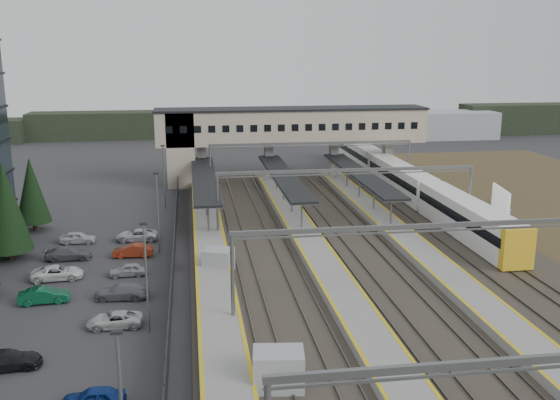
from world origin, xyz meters
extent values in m
plane|color=#2B2B2D|center=(0.00, 0.00, 0.00)|extent=(220.00, 220.00, 0.00)
cylinder|color=black|center=(-22.00, 10.00, 0.60)|extent=(0.44, 0.44, 1.20)
cone|color=black|center=(-22.00, 10.00, 5.25)|extent=(4.42, 4.42, 8.50)
cylinder|color=black|center=(-22.00, 20.00, 0.60)|extent=(0.44, 0.44, 1.20)
cone|color=black|center=(-22.00, 20.00, 4.60)|extent=(3.74, 3.74, 7.20)
imported|color=black|center=(-16.50, -12.10, 0.61)|extent=(4.36, 2.14, 1.22)
imported|color=#0B4C2D|center=(-16.50, -1.50, 0.64)|extent=(3.99, 1.72, 1.28)
imported|color=silver|center=(-16.50, 3.80, 0.61)|extent=(4.58, 2.43, 1.23)
imported|color=#4E5055|center=(-16.50, 9.10, 0.63)|extent=(4.40, 1.96, 1.25)
imported|color=silver|center=(-16.50, 14.40, 0.62)|extent=(3.67, 1.57, 1.23)
imported|color=navy|center=(-10.50, -17.40, 0.60)|extent=(3.59, 1.61, 1.20)
imported|color=silver|center=(-10.50, -6.80, 0.56)|extent=(4.03, 1.88, 1.12)
imported|color=slate|center=(-10.50, -1.50, 0.63)|extent=(4.50, 2.17, 1.26)
imported|color=#98979C|center=(-10.50, 3.80, 0.57)|extent=(3.42, 1.53, 1.14)
imported|color=maroon|center=(-10.50, 9.10, 0.64)|extent=(3.94, 1.61, 1.27)
imported|color=silver|center=(-10.50, 14.40, 0.61)|extent=(4.56, 2.36, 1.23)
cube|color=black|center=(-8.00, -25.00, 8.00)|extent=(0.50, 0.25, 0.15)
cylinder|color=slate|center=(-8.00, -8.00, 4.00)|extent=(0.16, 0.16, 8.00)
cube|color=black|center=(-8.00, -8.00, 8.00)|extent=(0.50, 0.25, 0.15)
cylinder|color=slate|center=(-8.00, 10.00, 4.00)|extent=(0.16, 0.16, 8.00)
cube|color=black|center=(-8.00, 10.00, 8.00)|extent=(0.50, 0.25, 0.15)
cylinder|color=slate|center=(-8.00, 28.00, 4.00)|extent=(0.16, 0.16, 8.00)
cube|color=black|center=(-8.00, 28.00, 8.00)|extent=(0.50, 0.25, 0.15)
cube|color=#26282B|center=(-6.50, 5.00, 1.00)|extent=(0.08, 90.00, 2.00)
cube|color=#9C9EA1|center=(0.01, -17.03, 1.24)|extent=(3.21, 2.52, 2.48)
cube|color=#9C9EA1|center=(-2.50, 3.20, 1.14)|extent=(3.07, 2.83, 2.29)
cube|color=#322D26|center=(12.00, 5.00, 0.10)|extent=(34.00, 90.00, 0.20)
cube|color=#59544C|center=(-0.72, 5.00, 0.28)|extent=(0.08, 90.00, 0.14)
cube|color=#59544C|center=(0.72, 5.00, 0.28)|extent=(0.08, 90.00, 0.14)
cube|color=#59544C|center=(3.28, 5.00, 0.28)|extent=(0.08, 90.00, 0.14)
cube|color=#59544C|center=(4.72, 5.00, 0.28)|extent=(0.08, 90.00, 0.14)
cube|color=#59544C|center=(9.28, 5.00, 0.28)|extent=(0.08, 90.00, 0.14)
cube|color=#59544C|center=(10.72, 5.00, 0.28)|extent=(0.08, 90.00, 0.14)
cube|color=#59544C|center=(13.28, 5.00, 0.28)|extent=(0.08, 90.00, 0.14)
cube|color=#59544C|center=(14.72, 5.00, 0.28)|extent=(0.08, 90.00, 0.14)
cube|color=#59544C|center=(19.28, 5.00, 0.28)|extent=(0.08, 90.00, 0.14)
cube|color=#59544C|center=(20.72, 5.00, 0.28)|extent=(0.08, 90.00, 0.14)
cube|color=#59544C|center=(23.28, 5.00, 0.28)|extent=(0.08, 90.00, 0.14)
cube|color=#59544C|center=(24.72, 5.00, 0.28)|extent=(0.08, 90.00, 0.14)
cube|color=gray|center=(-3.00, 5.00, 0.45)|extent=(3.20, 82.00, 0.90)
cube|color=gold|center=(-4.45, 5.00, 0.91)|extent=(0.25, 82.00, 0.02)
cube|color=gold|center=(-1.55, 5.00, 0.91)|extent=(0.25, 82.00, 0.02)
cube|color=gray|center=(7.00, 5.00, 0.45)|extent=(3.20, 82.00, 0.90)
cube|color=gold|center=(5.55, 5.00, 0.91)|extent=(0.25, 82.00, 0.02)
cube|color=gold|center=(8.45, 5.00, 0.91)|extent=(0.25, 82.00, 0.02)
cube|color=gray|center=(17.00, 5.00, 0.45)|extent=(3.20, 82.00, 0.90)
cube|color=gold|center=(15.55, 5.00, 0.91)|extent=(0.25, 82.00, 0.02)
cube|color=gold|center=(18.45, 5.00, 0.91)|extent=(0.25, 82.00, 0.02)
cube|color=black|center=(-3.00, 27.00, 4.00)|extent=(3.00, 30.00, 0.25)
cube|color=slate|center=(-3.00, 27.00, 3.85)|extent=(3.10, 30.00, 0.12)
cylinder|color=slate|center=(-3.00, 14.00, 2.40)|extent=(0.20, 0.20, 3.10)
cylinder|color=slate|center=(-3.00, 20.50, 2.40)|extent=(0.20, 0.20, 3.10)
cylinder|color=slate|center=(-3.00, 27.00, 2.40)|extent=(0.20, 0.20, 3.10)
cylinder|color=slate|center=(-3.00, 33.50, 2.40)|extent=(0.20, 0.20, 3.10)
cylinder|color=slate|center=(-3.00, 40.00, 2.40)|extent=(0.20, 0.20, 3.10)
cube|color=black|center=(7.00, 27.00, 4.00)|extent=(3.00, 30.00, 0.25)
cube|color=slate|center=(7.00, 27.00, 3.85)|extent=(3.10, 30.00, 0.12)
cylinder|color=slate|center=(7.00, 14.00, 2.40)|extent=(0.20, 0.20, 3.10)
cylinder|color=slate|center=(7.00, 20.50, 2.40)|extent=(0.20, 0.20, 3.10)
cylinder|color=slate|center=(7.00, 27.00, 2.40)|extent=(0.20, 0.20, 3.10)
cylinder|color=slate|center=(7.00, 33.50, 2.40)|extent=(0.20, 0.20, 3.10)
cylinder|color=slate|center=(7.00, 40.00, 2.40)|extent=(0.20, 0.20, 3.10)
cube|color=black|center=(17.00, 27.00, 4.00)|extent=(3.00, 30.00, 0.25)
cube|color=slate|center=(17.00, 27.00, 3.85)|extent=(3.10, 30.00, 0.12)
cylinder|color=slate|center=(17.00, 14.00, 2.40)|extent=(0.20, 0.20, 3.10)
cylinder|color=slate|center=(17.00, 20.50, 2.40)|extent=(0.20, 0.20, 3.10)
cylinder|color=slate|center=(17.00, 27.00, 2.40)|extent=(0.20, 0.20, 3.10)
cylinder|color=slate|center=(17.00, 33.50, 2.40)|extent=(0.20, 0.20, 3.10)
cylinder|color=slate|center=(17.00, 40.00, 2.40)|extent=(0.20, 0.20, 3.10)
cube|color=beige|center=(10.50, 42.00, 8.50)|extent=(40.00, 6.00, 5.00)
cube|color=black|center=(10.50, 42.00, 11.05)|extent=(40.40, 6.40, 0.30)
cube|color=beige|center=(-6.00, 42.00, 5.50)|extent=(4.00, 6.00, 11.00)
cube|color=black|center=(-7.50, 38.98, 8.60)|extent=(1.00, 0.06, 1.00)
cube|color=black|center=(-5.50, 38.98, 8.60)|extent=(1.00, 0.06, 1.00)
cube|color=black|center=(-3.50, 38.98, 8.60)|extent=(1.00, 0.06, 1.00)
cube|color=black|center=(-1.50, 38.98, 8.60)|extent=(1.00, 0.06, 1.00)
cube|color=black|center=(0.50, 38.98, 8.60)|extent=(1.00, 0.06, 1.00)
cube|color=black|center=(2.50, 38.98, 8.60)|extent=(1.00, 0.06, 1.00)
cube|color=black|center=(4.50, 38.98, 8.60)|extent=(1.00, 0.06, 1.00)
cube|color=black|center=(6.50, 38.98, 8.60)|extent=(1.00, 0.06, 1.00)
cube|color=black|center=(8.50, 38.98, 8.60)|extent=(1.00, 0.06, 1.00)
cube|color=black|center=(10.50, 38.98, 8.60)|extent=(1.00, 0.06, 1.00)
cube|color=black|center=(12.50, 38.98, 8.60)|extent=(1.00, 0.06, 1.00)
cube|color=black|center=(14.50, 38.98, 8.60)|extent=(1.00, 0.06, 1.00)
cube|color=black|center=(16.50, 38.98, 8.60)|extent=(1.00, 0.06, 1.00)
cube|color=black|center=(18.50, 38.98, 8.60)|extent=(1.00, 0.06, 1.00)
cube|color=black|center=(20.50, 38.98, 8.60)|extent=(1.00, 0.06, 1.00)
cube|color=black|center=(22.50, 38.98, 8.60)|extent=(1.00, 0.06, 1.00)
cube|color=black|center=(24.50, 38.98, 8.60)|extent=(1.00, 0.06, 1.00)
cube|color=black|center=(26.50, 38.98, 8.60)|extent=(1.00, 0.06, 1.00)
cube|color=black|center=(28.50, 38.98, 8.60)|extent=(1.00, 0.06, 1.00)
cube|color=gray|center=(-4.50, 42.00, 3.00)|extent=(1.20, 1.60, 6.00)
cube|color=gray|center=(-3.00, 42.00, 3.00)|extent=(1.20, 1.60, 6.00)
cube|color=gray|center=(7.00, 42.00, 3.00)|extent=(1.20, 1.60, 6.00)
cube|color=gray|center=(17.00, 42.00, 3.00)|extent=(1.20, 1.60, 6.00)
cube|color=gray|center=(25.50, 42.00, 3.00)|extent=(1.20, 1.60, 6.00)
cylinder|color=slate|center=(-2.00, -8.00, 3.50)|extent=(0.28, 0.28, 7.00)
cube|color=slate|center=(12.00, -8.00, 7.00)|extent=(28.40, 0.25, 0.35)
cube|color=slate|center=(12.00, -8.00, 6.60)|extent=(28.40, 0.12, 0.12)
cylinder|color=slate|center=(-2.00, 14.00, 3.50)|extent=(0.28, 0.28, 7.00)
cylinder|color=slate|center=(26.00, 14.00, 3.50)|extent=(0.28, 0.28, 7.00)
cube|color=slate|center=(12.00, 14.00, 7.00)|extent=(28.40, 0.25, 0.35)
cube|color=slate|center=(12.00, 14.00, 6.60)|extent=(28.40, 0.12, 0.12)
cylinder|color=slate|center=(-2.00, 34.00, 3.50)|extent=(0.28, 0.28, 7.00)
cylinder|color=slate|center=(26.00, 34.00, 3.50)|extent=(0.28, 0.28, 7.00)
cube|color=slate|center=(12.00, 34.00, 7.00)|extent=(28.40, 0.25, 0.35)
cube|color=slate|center=(12.00, 34.00, 6.60)|extent=(28.40, 0.12, 0.12)
cube|color=white|center=(24.00, 9.87, 2.23)|extent=(2.97, 20.63, 3.82)
cube|color=black|center=(24.00, 9.87, 2.65)|extent=(3.04, 20.03, 0.96)
cube|color=slate|center=(24.00, 9.87, 0.58)|extent=(2.55, 19.23, 0.53)
cube|color=white|center=(24.00, 31.10, 2.23)|extent=(2.97, 20.63, 3.82)
cube|color=black|center=(24.00, 31.10, 2.65)|extent=(3.04, 20.03, 0.96)
cube|color=slate|center=(24.00, 31.10, 0.58)|extent=(2.55, 19.23, 0.53)
cube|color=white|center=(24.00, 52.34, 2.23)|extent=(2.97, 20.63, 3.82)
cube|color=black|center=(24.00, 52.34, 2.65)|extent=(3.04, 20.03, 0.96)
cube|color=slate|center=(24.00, 52.34, 0.58)|extent=(2.55, 19.23, 0.53)
cube|color=yellow|center=(24.00, -0.34, 2.23)|extent=(2.99, 0.90, 3.82)
cylinder|color=slate|center=(28.79, 9.81, 1.55)|extent=(0.20, 0.20, 3.11)
cylinder|color=slate|center=(28.79, 14.63, 1.55)|extent=(0.20, 0.20, 3.11)
cube|color=white|center=(28.79, 12.22, 3.46)|extent=(1.16, 5.76, 2.91)
cube|color=black|center=(-10.00, 95.00, 3.00)|extent=(60.00, 8.00, 6.00)
cube|color=black|center=(40.00, 95.00, 2.50)|extent=(50.00, 8.00, 5.00)
cube|color=black|center=(80.00, 90.00, 3.50)|extent=(40.00, 8.00, 7.00)
cube|color=#9C9EA1|center=(55.00, 85.00, 3.00)|extent=(18.00, 10.00, 6.00)
camera|label=1|loc=(-4.70, -49.81, 19.50)|focal=40.00mm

